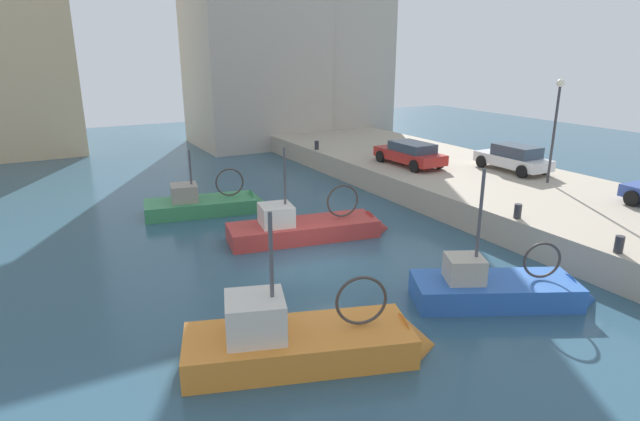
% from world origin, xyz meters
% --- Properties ---
extents(water_surface, '(80.00, 80.00, 0.00)m').
position_xyz_m(water_surface, '(0.00, 0.00, 0.00)').
color(water_surface, '#2D5166').
rests_on(water_surface, ground).
extents(quay_wall, '(9.00, 56.00, 1.20)m').
position_xyz_m(quay_wall, '(11.50, 0.00, 0.60)').
color(quay_wall, '#ADA08C').
rests_on(quay_wall, ground).
extents(fishing_boat_red, '(7.00, 2.98, 4.60)m').
position_xyz_m(fishing_boat_red, '(1.04, 2.79, 0.11)').
color(fishing_boat_red, '#BC3833').
rests_on(fishing_boat_red, ground).
extents(fishing_boat_orange, '(6.62, 3.77, 4.75)m').
position_xyz_m(fishing_boat_orange, '(-3.02, -4.90, 0.14)').
color(fishing_boat_orange, orange).
rests_on(fishing_boat_orange, ground).
extents(fishing_boat_green, '(6.03, 2.96, 3.92)m').
position_xyz_m(fishing_boat_green, '(-1.54, 8.11, 0.10)').
color(fishing_boat_green, '#388951').
rests_on(fishing_boat_green, ground).
extents(fishing_boat_blue, '(5.81, 4.05, 4.95)m').
position_xyz_m(fishing_boat_blue, '(3.54, -5.04, 0.09)').
color(fishing_boat_blue, '#2D60B7').
rests_on(fishing_boat_blue, ground).
extents(parked_car_white, '(1.85, 4.05, 1.38)m').
position_xyz_m(parked_car_white, '(13.47, 3.71, 1.90)').
color(parked_car_white, silver).
rests_on(parked_car_white, quay_wall).
extents(parked_car_red, '(2.04, 4.35, 1.29)m').
position_xyz_m(parked_car_red, '(9.59, 7.41, 1.87)').
color(parked_car_red, red).
rests_on(parked_car_red, quay_wall).
extents(mooring_bollard_south, '(0.28, 0.28, 0.55)m').
position_xyz_m(mooring_bollard_south, '(7.35, -6.00, 1.48)').
color(mooring_bollard_south, '#2D2D33').
rests_on(mooring_bollard_south, quay_wall).
extents(mooring_bollard_mid, '(0.28, 0.28, 0.55)m').
position_xyz_m(mooring_bollard_mid, '(7.35, -2.00, 1.48)').
color(mooring_bollard_mid, '#2D2D33').
rests_on(mooring_bollard_mid, quay_wall).
extents(mooring_bollard_north, '(0.28, 0.28, 0.55)m').
position_xyz_m(mooring_bollard_north, '(7.35, 14.00, 1.48)').
color(mooring_bollard_north, '#2D2D33').
rests_on(mooring_bollard_north, quay_wall).
extents(quay_streetlamp, '(0.36, 0.36, 4.83)m').
position_xyz_m(quay_streetlamp, '(13.00, 1.16, 4.45)').
color(quay_streetlamp, '#38383D').
rests_on(quay_streetlamp, quay_wall).
extents(waterfront_building_west, '(9.86, 8.24, 15.37)m').
position_xyz_m(waterfront_building_west, '(7.49, 24.32, 7.71)').
color(waterfront_building_west, '#B2A899').
rests_on(waterfront_building_west, ground).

